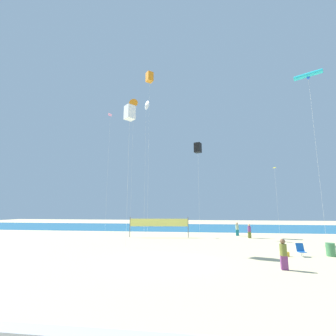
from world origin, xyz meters
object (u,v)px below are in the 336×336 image
object	(u,v)px
beachgoer_olive_shirt	(283,253)
kite_cyan_tube	(308,75)
kite_orange_delta	(134,104)
kite_white_box	(130,113)
folding_beach_chair	(301,249)
trash_barrel	(331,250)
kite_pink_diamond	(110,118)
beachgoer_sage_shirt	(237,229)
kite_yellow_diamond	(275,170)
volleyball_net	(159,223)
kite_white_delta	(146,106)
kite_black_box	(198,148)
beach_handbag	(286,254)
beachgoer_plum_shirt	(249,230)
kite_orange_box	(150,77)

from	to	relation	value
beachgoer_olive_shirt	kite_cyan_tube	world-z (taller)	kite_cyan_tube
kite_orange_delta	kite_white_box	bearing A→B (deg)	-74.77
folding_beach_chair	kite_cyan_tube	distance (m)	15.88
trash_barrel	kite_pink_diamond	xyz separation A→B (m)	(-23.00, 15.00, 17.10)
beachgoer_sage_shirt	kite_pink_diamond	bearing A→B (deg)	150.16
beachgoer_olive_shirt	kite_white_box	bearing A→B (deg)	64.07
kite_orange_delta	kite_yellow_diamond	bearing A→B (deg)	-14.15
volleyball_net	kite_white_box	xyz separation A→B (m)	(-1.58, -7.83, 10.89)
beachgoer_olive_shirt	trash_barrel	world-z (taller)	beachgoer_olive_shirt
beachgoer_sage_shirt	kite_white_delta	bearing A→B (deg)	156.92
kite_white_delta	kite_black_box	distance (m)	9.86
kite_yellow_diamond	kite_orange_delta	size ratio (longest dim) A/B	0.40
kite_cyan_tube	kite_white_box	bearing A→B (deg)	-176.71
kite_pink_diamond	kite_black_box	bearing A→B (deg)	-7.08
trash_barrel	beach_handbag	xyz separation A→B (m)	(-3.19, -0.50, -0.30)
volleyball_net	beachgoer_sage_shirt	bearing A→B (deg)	17.54
beachgoer_plum_shirt	beach_handbag	bearing A→B (deg)	160.88
beachgoer_sage_shirt	kite_white_delta	world-z (taller)	kite_white_delta
kite_white_delta	kite_pink_diamond	size ratio (longest dim) A/B	1.04
beachgoer_plum_shirt	volleyball_net	size ratio (longest dim) A/B	0.23
beachgoer_olive_shirt	beachgoer_plum_shirt	world-z (taller)	beachgoer_olive_shirt
kite_cyan_tube	kite_orange_box	size ratio (longest dim) A/B	0.72
volleyball_net	kite_white_box	bearing A→B (deg)	-101.38
kite_orange_delta	beachgoer_sage_shirt	bearing A→B (deg)	-13.31
beachgoer_olive_shirt	beachgoer_sage_shirt	xyz separation A→B (m)	(0.04, 17.31, 0.00)
kite_white_delta	kite_white_box	bearing A→B (deg)	-84.88
kite_pink_diamond	trash_barrel	bearing A→B (deg)	-33.11
kite_yellow_diamond	beachgoer_olive_shirt	bearing A→B (deg)	-106.45
kite_orange_delta	folding_beach_chair	bearing A→B (deg)	-43.54
kite_black_box	beachgoer_sage_shirt	bearing A→B (deg)	-5.88
beachgoer_sage_shirt	folding_beach_chair	distance (m)	13.33
beachgoer_plum_shirt	trash_barrel	bearing A→B (deg)	177.71
kite_yellow_diamond	kite_pink_diamond	world-z (taller)	kite_pink_diamond
beachgoer_olive_shirt	kite_orange_delta	xyz separation A→B (m)	(-15.03, 20.87, 19.55)
beachgoer_plum_shirt	volleyball_net	distance (m)	10.66
beachgoer_plum_shirt	kite_yellow_diamond	size ratio (longest dim) A/B	0.19
beachgoer_sage_shirt	kite_yellow_diamond	size ratio (longest dim) A/B	0.19
beachgoer_sage_shirt	kite_black_box	bearing A→B (deg)	151.05
kite_white_delta	kite_orange_delta	distance (m)	5.10
kite_orange_box	beachgoer_plum_shirt	bearing A→B (deg)	-1.67
volleyball_net	kite_orange_box	xyz separation A→B (m)	(-1.65, 1.08, 19.93)
kite_white_box	beachgoer_plum_shirt	bearing A→B (deg)	35.06
folding_beach_chair	volleyball_net	distance (m)	15.73
beachgoer_plum_shirt	kite_white_box	distance (m)	18.91
beachgoer_olive_shirt	volleyball_net	world-z (taller)	volleyball_net
trash_barrel	volleyball_net	size ratio (longest dim) A/B	0.13
kite_cyan_tube	kite_yellow_diamond	world-z (taller)	kite_cyan_tube
folding_beach_chair	kite_yellow_diamond	world-z (taller)	kite_yellow_diamond
beachgoer_olive_shirt	kite_black_box	size ratio (longest dim) A/B	0.13
kite_cyan_tube	kite_pink_diamond	distance (m)	27.08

